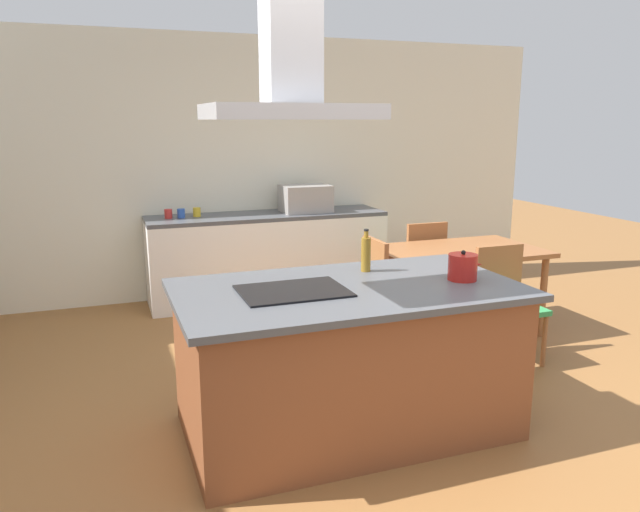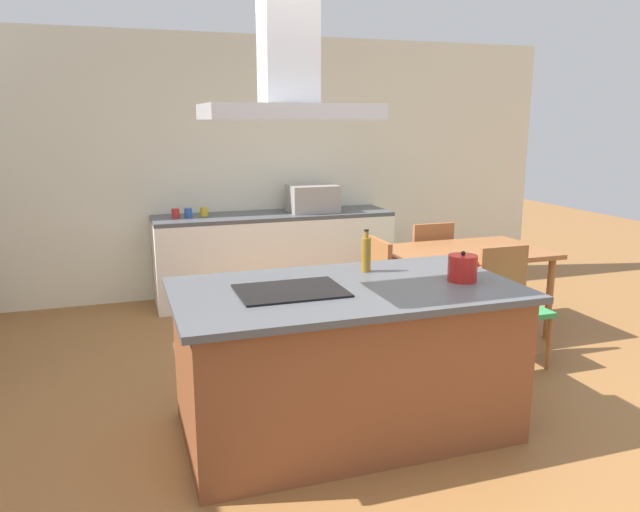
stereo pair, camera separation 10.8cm
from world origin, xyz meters
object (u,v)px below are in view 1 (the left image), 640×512
coffee_mug_blue (181,213)px  chair_facing_island (505,296)px  coffee_mug_yellow (197,212)px  countertop_microwave (306,199)px  olive_oil_bottle (366,254)px  chair_facing_back_wall (421,260)px  cooktop (293,291)px  range_hood (291,70)px  coffee_mug_red (168,214)px  chair_at_left_end (363,285)px  dining_table (459,258)px  tea_kettle (463,267)px

coffee_mug_blue → chair_facing_island: (2.16, -2.29, -0.44)m
coffee_mug_yellow → coffee_mug_blue: bearing=-169.5°
countertop_microwave → coffee_mug_blue: size_ratio=5.56×
olive_oil_bottle → chair_facing_back_wall: olive_oil_bottle is taller
countertop_microwave → cooktop: bearing=-110.2°
cooktop → olive_oil_bottle: (0.58, 0.30, 0.11)m
coffee_mug_yellow → range_hood: bearing=-88.6°
olive_oil_bottle → range_hood: (-0.58, -0.30, 1.09)m
coffee_mug_blue → chair_facing_island: bearing=-46.6°
olive_oil_bottle → coffee_mug_red: 2.79m
countertop_microwave → chair_at_left_end: (-0.04, -1.59, -0.53)m
dining_table → chair_facing_back_wall: bearing=90.0°
cooktop → countertop_microwave: countertop_microwave is taller
cooktop → coffee_mug_yellow: (-0.07, 2.95, 0.04)m
olive_oil_bottle → coffee_mug_blue: (-0.81, 2.62, -0.07)m
cooktop → chair_at_left_end: size_ratio=0.67×
range_hood → cooktop: bearing=0.0°
olive_oil_bottle → chair_at_left_end: olive_oil_bottle is taller
countertop_microwave → range_hood: size_ratio=0.56×
dining_table → coffee_mug_yellow: bearing=140.5°
countertop_microwave → coffee_mug_blue: bearing=178.3°
coffee_mug_red → cooktop: bearing=-83.2°
chair_facing_island → chair_facing_back_wall: (0.00, 1.33, 0.00)m
countertop_microwave → coffee_mug_yellow: bearing=176.6°
olive_oil_bottle → coffee_mug_yellow: bearing=103.9°
coffee_mug_blue → countertop_microwave: bearing=-1.7°
tea_kettle → coffee_mug_red: size_ratio=2.52×
dining_table → chair_facing_back_wall: size_ratio=1.57×
countertop_microwave → tea_kettle: bearing=-90.2°
countertop_microwave → chair_at_left_end: countertop_microwave is taller
coffee_mug_yellow → chair_facing_island: coffee_mug_yellow is taller
olive_oil_bottle → chair_facing_back_wall: bearing=50.9°
chair_facing_island → chair_facing_back_wall: 1.33m
chair_facing_island → range_hood: size_ratio=0.99×
countertop_microwave → range_hood: 3.25m
chair_at_left_end → range_hood: 2.29m
countertop_microwave → coffee_mug_blue: (-1.29, 0.04, -0.09)m
tea_kettle → coffee_mug_yellow: 3.25m
coffee_mug_red → coffee_mug_yellow: bearing=3.7°
olive_oil_bottle → dining_table: bearing=36.4°
cooktop → range_hood: 1.20m
coffee_mug_blue → chair_at_left_end: bearing=-52.5°
coffee_mug_blue → coffee_mug_yellow: 0.16m
olive_oil_bottle → dining_table: olive_oil_bottle is taller
countertop_microwave → chair_facing_back_wall: bearing=-46.4°
coffee_mug_yellow → dining_table: 2.61m
coffee_mug_blue → chair_facing_island: size_ratio=0.10×
dining_table → chair_facing_back_wall: chair_facing_back_wall is taller
tea_kettle → olive_oil_bottle: bearing=139.2°
countertop_microwave → coffee_mug_red: 1.41m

